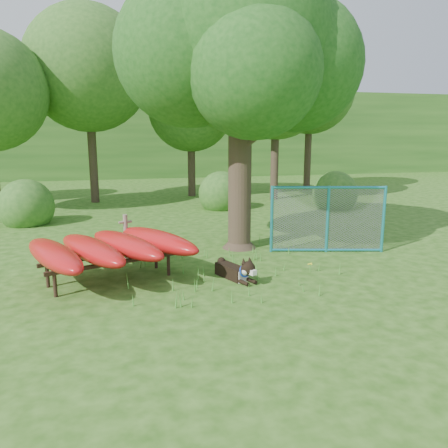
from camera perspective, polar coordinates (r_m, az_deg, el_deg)
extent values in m
plane|color=#214D0F|center=(8.69, 0.62, -8.09)|extent=(80.00, 80.00, 0.00)
cylinder|color=#33271C|center=(11.20, 2.09, 8.52)|extent=(0.79, 0.79, 4.66)
cone|color=#33271C|center=(11.50, 2.01, -1.96)|extent=(1.18, 1.18, 0.47)
sphere|color=#194D16|center=(11.42, 2.21, 23.16)|extent=(4.47, 4.47, 4.47)
sphere|color=#194D16|center=(11.76, 9.30, 19.91)|extent=(3.35, 3.35, 3.35)
sphere|color=#194D16|center=(11.22, -4.69, 21.39)|extent=(3.54, 3.54, 3.54)
sphere|color=#194D16|center=(10.11, 3.99, 19.29)|extent=(2.98, 2.98, 2.98)
sphere|color=#194D16|center=(12.57, 0.18, 23.82)|extent=(3.17, 3.17, 3.17)
cylinder|color=#33271C|center=(11.12, 5.03, 11.83)|extent=(1.33, 0.26, 0.99)
cylinder|color=#33271C|center=(11.45, -0.11, 13.73)|extent=(0.76, 0.98, 0.95)
cylinder|color=#6F6253|center=(10.36, -12.67, -1.87)|extent=(0.13, 0.13, 1.13)
cylinder|color=#6F6253|center=(10.28, -12.77, 0.26)|extent=(0.31, 0.15, 0.06)
cylinder|color=black|center=(8.63, -21.20, -7.49)|extent=(0.09, 0.09, 0.44)
cylinder|color=black|center=(9.34, -7.26, -5.35)|extent=(0.09, 0.09, 0.44)
cylinder|color=black|center=(9.21, -22.05, -6.37)|extent=(0.09, 0.09, 0.44)
cylinder|color=black|center=(9.88, -8.86, -4.45)|extent=(0.09, 0.09, 0.44)
cube|color=black|center=(8.85, -14.01, -4.95)|extent=(2.53, 0.96, 0.07)
cube|color=black|center=(9.42, -15.29, -4.02)|extent=(2.53, 0.96, 0.07)
ellipsoid|color=red|center=(8.80, -21.31, -3.82)|extent=(1.63, 2.68, 0.43)
ellipsoid|color=red|center=(8.97, -16.89, -3.25)|extent=(1.71, 2.66, 0.43)
ellipsoid|color=red|center=(9.18, -12.66, -2.68)|extent=(1.78, 2.64, 0.43)
ellipsoid|color=red|center=(9.45, -8.65, -2.13)|extent=(1.85, 2.62, 0.43)
cube|color=black|center=(9.14, 0.96, -6.21)|extent=(0.57, 0.83, 0.27)
cube|color=silver|center=(8.90, 2.29, -6.80)|extent=(0.29, 0.24, 0.24)
sphere|color=black|center=(8.68, 3.14, -5.80)|extent=(0.29, 0.29, 0.29)
cube|color=silver|center=(8.60, 3.72, -6.30)|extent=(0.16, 0.19, 0.10)
sphere|color=silver|center=(8.63, 2.78, -6.23)|extent=(0.13, 0.13, 0.13)
sphere|color=silver|center=(8.74, 3.68, -6.01)|extent=(0.13, 0.13, 0.13)
cone|color=black|center=(8.62, 2.57, -4.84)|extent=(0.12, 0.14, 0.14)
cone|color=black|center=(8.72, 3.36, -4.66)|extent=(0.15, 0.16, 0.14)
cylinder|color=black|center=(8.73, 2.47, -7.62)|extent=(0.20, 0.34, 0.08)
cylinder|color=black|center=(8.86, 3.48, -7.35)|extent=(0.20, 0.34, 0.08)
sphere|color=black|center=(9.46, -0.34, -4.88)|extent=(0.18, 0.18, 0.18)
torus|color=blue|center=(8.77, 2.76, -6.08)|extent=(0.29, 0.18, 0.28)
cylinder|color=teal|center=(11.02, 6.24, 0.62)|extent=(0.09, 0.09, 1.69)
cylinder|color=teal|center=(11.26, 13.37, 0.60)|extent=(0.09, 0.09, 1.69)
cylinder|color=teal|center=(11.66, 20.11, 0.57)|extent=(0.09, 0.09, 1.69)
cylinder|color=teal|center=(11.14, 13.56, 4.67)|extent=(2.74, 0.75, 0.07)
cylinder|color=teal|center=(11.43, 13.19, -3.32)|extent=(2.74, 0.75, 0.07)
plane|color=gray|center=(11.26, 13.37, 0.60)|extent=(2.72, 0.68, 2.81)
cylinder|color=#478E2E|center=(9.67, 11.17, -5.68)|extent=(0.02, 0.02, 0.18)
sphere|color=yellow|center=(9.65, 11.19, -5.15)|extent=(0.03, 0.03, 0.03)
sphere|color=yellow|center=(9.68, 11.33, -5.05)|extent=(0.03, 0.03, 0.03)
sphere|color=yellow|center=(9.66, 10.96, -5.18)|extent=(0.03, 0.03, 0.03)
sphere|color=yellow|center=(9.63, 11.36, -5.19)|extent=(0.03, 0.03, 0.03)
sphere|color=yellow|center=(9.62, 11.15, -5.14)|extent=(0.03, 0.03, 0.03)
cylinder|color=#33271C|center=(19.95, -16.87, 10.23)|extent=(0.36, 0.36, 5.25)
sphere|color=#2B5C1D|center=(20.13, -17.40, 18.79)|extent=(5.20, 5.20, 5.20)
cylinder|color=#33271C|center=(21.25, -4.28, 8.85)|extent=(0.36, 0.36, 3.85)
sphere|color=#2B5C1D|center=(21.26, -4.38, 14.78)|extent=(4.00, 4.00, 4.00)
cylinder|color=#33271C|center=(20.20, 6.66, 9.96)|extent=(0.36, 0.36, 4.76)
sphere|color=#2B5C1D|center=(20.31, 6.85, 17.65)|extent=(4.80, 4.80, 4.80)
cylinder|color=#33271C|center=(24.12, 10.93, 10.25)|extent=(0.36, 0.36, 4.90)
sphere|color=#2B5C1D|center=(24.23, 11.20, 16.88)|extent=(4.60, 4.60, 4.60)
sphere|color=#2B5C1D|center=(15.97, -24.25, -0.01)|extent=(1.80, 1.80, 1.80)
sphere|color=#2B5C1D|center=(18.31, 14.19, 2.03)|extent=(1.80, 1.80, 1.80)
sphere|color=#2B5C1D|center=(17.65, -0.40, 2.04)|extent=(1.80, 1.80, 1.80)
cube|color=#2B5C1D|center=(35.98, -10.82, 11.50)|extent=(80.00, 12.00, 6.00)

